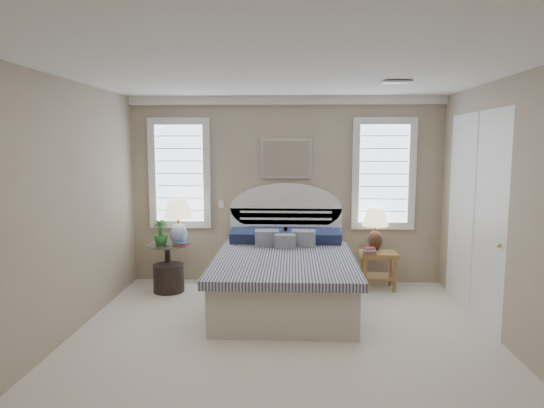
% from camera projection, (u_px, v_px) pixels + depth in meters
% --- Properties ---
extents(floor, '(4.50, 5.00, 0.01)m').
position_uv_depth(floor, '(282.00, 352.00, 4.74)').
color(floor, beige).
rests_on(floor, ground).
extents(ceiling, '(4.50, 5.00, 0.01)m').
position_uv_depth(ceiling, '(282.00, 70.00, 4.41)').
color(ceiling, white).
rests_on(ceiling, wall_back).
extents(wall_back, '(4.50, 0.02, 2.70)m').
position_uv_depth(wall_back, '(286.00, 191.00, 7.05)').
color(wall_back, tan).
rests_on(wall_back, floor).
extents(wall_left, '(0.02, 5.00, 2.70)m').
position_uv_depth(wall_left, '(49.00, 215.00, 4.67)').
color(wall_left, tan).
rests_on(wall_left, floor).
extents(wall_right, '(0.02, 5.00, 2.70)m').
position_uv_depth(wall_right, '(525.00, 218.00, 4.48)').
color(wall_right, tan).
rests_on(wall_right, floor).
extents(crown_molding, '(4.50, 0.08, 0.12)m').
position_uv_depth(crown_molding, '(286.00, 100.00, 6.85)').
color(crown_molding, white).
rests_on(crown_molding, wall_back).
extents(hvac_vent, '(0.30, 0.20, 0.02)m').
position_uv_depth(hvac_vent, '(397.00, 82.00, 5.15)').
color(hvac_vent, '#B2B2B2').
rests_on(hvac_vent, ceiling).
extents(switch_plate, '(0.08, 0.01, 0.12)m').
position_uv_depth(switch_plate, '(221.00, 204.00, 7.10)').
color(switch_plate, white).
rests_on(switch_plate, wall_back).
extents(window_left, '(0.90, 0.06, 1.60)m').
position_uv_depth(window_left, '(180.00, 173.00, 7.07)').
color(window_left, '#ACBFDA').
rests_on(window_left, wall_back).
extents(window_right, '(0.90, 0.06, 1.60)m').
position_uv_depth(window_right, '(384.00, 174.00, 6.94)').
color(window_right, '#ACBFDA').
rests_on(window_right, wall_back).
extents(painting, '(0.74, 0.04, 0.58)m').
position_uv_depth(painting, '(286.00, 158.00, 6.96)').
color(painting, silver).
rests_on(painting, wall_back).
extents(closet_door, '(0.02, 1.80, 2.40)m').
position_uv_depth(closet_door, '(474.00, 215.00, 5.69)').
color(closet_door, white).
rests_on(closet_door, floor).
extents(bed, '(1.72, 2.28, 1.47)m').
position_uv_depth(bed, '(284.00, 274.00, 6.14)').
color(bed, '#BBB4A4').
rests_on(bed, floor).
extents(side_table_left, '(0.56, 0.56, 0.63)m').
position_uv_depth(side_table_left, '(168.00, 262.00, 6.80)').
color(side_table_left, black).
rests_on(side_table_left, floor).
extents(nightstand_right, '(0.50, 0.40, 0.53)m').
position_uv_depth(nightstand_right, '(378.00, 262.00, 6.77)').
color(nightstand_right, olive).
rests_on(nightstand_right, floor).
extents(floor_pot, '(0.51, 0.51, 0.38)m').
position_uv_depth(floor_pot, '(169.00, 278.00, 6.68)').
color(floor_pot, black).
rests_on(floor_pot, floor).
extents(lamp_left, '(0.41, 0.41, 0.65)m').
position_uv_depth(lamp_left, '(178.00, 216.00, 6.74)').
color(lamp_left, silver).
rests_on(lamp_left, side_table_left).
extents(lamp_right, '(0.48, 0.48, 0.60)m').
position_uv_depth(lamp_right, '(375.00, 224.00, 6.86)').
color(lamp_right, black).
rests_on(lamp_right, nightstand_right).
extents(potted_plant, '(0.22, 0.22, 0.35)m').
position_uv_depth(potted_plant, '(161.00, 233.00, 6.70)').
color(potted_plant, '#2F742E').
rests_on(potted_plant, side_table_left).
extents(books_left, '(0.23, 0.19, 0.05)m').
position_uv_depth(books_left, '(181.00, 244.00, 6.65)').
color(books_left, '#A43329').
rests_on(books_left, side_table_left).
extents(books_right, '(0.19, 0.15, 0.09)m').
position_uv_depth(books_right, '(370.00, 251.00, 6.60)').
color(books_right, '#A43329').
rests_on(books_right, nightstand_right).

